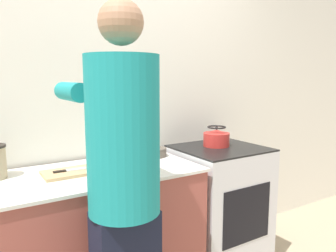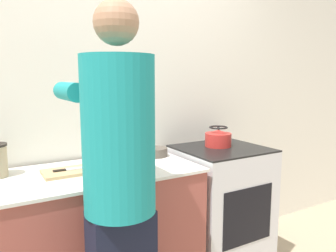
{
  "view_description": "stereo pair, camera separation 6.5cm",
  "coord_description": "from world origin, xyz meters",
  "px_view_note": "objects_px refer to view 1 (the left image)",
  "views": [
    {
      "loc": [
        -0.87,
        -1.53,
        1.45
      ],
      "look_at": [
        0.22,
        0.22,
        1.14
      ],
      "focal_mm": 35.0,
      "sensor_mm": 36.0,
      "label": 1
    },
    {
      "loc": [
        -0.82,
        -1.56,
        1.45
      ],
      "look_at": [
        0.22,
        0.22,
        1.14
      ],
      "focal_mm": 35.0,
      "sensor_mm": 36.0,
      "label": 2
    }
  ],
  "objects_px": {
    "knife": "(69,170)",
    "bowl_prep": "(155,152)",
    "oven": "(219,207)",
    "person": "(123,184)",
    "cutting_board": "(76,171)",
    "kettle": "(216,138)"
  },
  "relations": [
    {
      "from": "person",
      "to": "kettle",
      "type": "distance_m",
      "value": 1.16
    },
    {
      "from": "person",
      "to": "bowl_prep",
      "type": "height_order",
      "value": "person"
    },
    {
      "from": "bowl_prep",
      "to": "person",
      "type": "bearing_deg",
      "value": -129.39
    },
    {
      "from": "person",
      "to": "kettle",
      "type": "height_order",
      "value": "person"
    },
    {
      "from": "oven",
      "to": "person",
      "type": "xyz_separation_m",
      "value": [
        -1.02,
        -0.5,
        0.5
      ]
    },
    {
      "from": "oven",
      "to": "kettle",
      "type": "height_order",
      "value": "kettle"
    },
    {
      "from": "bowl_prep",
      "to": "oven",
      "type": "bearing_deg",
      "value": -18.34
    },
    {
      "from": "person",
      "to": "bowl_prep",
      "type": "distance_m",
      "value": 0.85
    },
    {
      "from": "oven",
      "to": "person",
      "type": "height_order",
      "value": "person"
    },
    {
      "from": "bowl_prep",
      "to": "knife",
      "type": "bearing_deg",
      "value": -170.49
    },
    {
      "from": "knife",
      "to": "bowl_prep",
      "type": "distance_m",
      "value": 0.64
    },
    {
      "from": "person",
      "to": "cutting_board",
      "type": "bearing_deg",
      "value": 95.73
    },
    {
      "from": "person",
      "to": "oven",
      "type": "bearing_deg",
      "value": 26.26
    },
    {
      "from": "oven",
      "to": "kettle",
      "type": "distance_m",
      "value": 0.53
    },
    {
      "from": "knife",
      "to": "kettle",
      "type": "relative_size",
      "value": 0.96
    },
    {
      "from": "bowl_prep",
      "to": "kettle",
      "type": "bearing_deg",
      "value": -12.31
    },
    {
      "from": "person",
      "to": "knife",
      "type": "relative_size",
      "value": 9.33
    },
    {
      "from": "cutting_board",
      "to": "knife",
      "type": "xyz_separation_m",
      "value": [
        -0.04,
        0.01,
        0.01
      ]
    },
    {
      "from": "knife",
      "to": "bowl_prep",
      "type": "xyz_separation_m",
      "value": [
        0.64,
        0.11,
        0.01
      ]
    },
    {
      "from": "oven",
      "to": "knife",
      "type": "bearing_deg",
      "value": 177.35
    },
    {
      "from": "kettle",
      "to": "bowl_prep",
      "type": "height_order",
      "value": "kettle"
    },
    {
      "from": "oven",
      "to": "cutting_board",
      "type": "relative_size",
      "value": 2.49
    }
  ]
}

